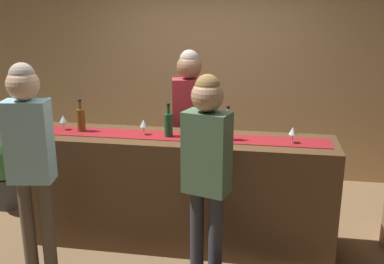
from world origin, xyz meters
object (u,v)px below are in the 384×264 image
customer_sipping (207,160)px  potted_plant_tall (5,159)px  wine_bottle_clear (228,128)px  wine_glass_mid_counter (63,119)px  wine_glass_far_end (144,124)px  customer_browsing (29,148)px  wine_bottle_amber (81,120)px  bartender (189,116)px  wine_glass_near_customer (293,131)px  wine_bottle_green (169,125)px

customer_sipping → potted_plant_tall: customer_sipping is taller
wine_bottle_clear → wine_glass_mid_counter: size_ratio=2.10×
wine_glass_far_end → potted_plant_tall: bearing=164.5°
wine_glass_far_end → wine_bottle_clear: bearing=-2.6°
customer_browsing → wine_bottle_clear: bearing=14.2°
wine_glass_far_end → customer_browsing: customer_browsing is taller
wine_bottle_amber → customer_sipping: size_ratio=0.18×
customer_browsing → customer_sipping: bearing=-6.1°
bartender → wine_bottle_amber: bearing=19.8°
customer_browsing → wine_glass_near_customer: bearing=8.3°
wine_glass_mid_counter → bartender: bartender is taller
wine_bottle_clear → wine_glass_far_end: (-0.76, 0.03, -0.01)m
wine_glass_near_customer → wine_glass_mid_counter: size_ratio=1.00×
wine_glass_near_customer → wine_bottle_amber: bearing=178.7°
customer_browsing → potted_plant_tall: bearing=121.2°
customer_sipping → customer_browsing: (-1.38, -0.08, 0.05)m
customer_sipping → wine_bottle_green: bearing=142.8°
wine_glass_near_customer → wine_glass_far_end: 1.30m
wine_glass_far_end → bartender: (0.31, 0.58, -0.05)m
wine_glass_near_customer → customer_browsing: size_ratio=0.08×
wine_glass_far_end → customer_browsing: bearing=-136.8°
customer_browsing → bartender: bearing=41.0°
wine_glass_mid_counter → customer_browsing: 0.71m
wine_bottle_green → wine_glass_mid_counter: bearing=177.3°
bartender → potted_plant_tall: bartender is taller
wine_bottle_green → potted_plant_tall: 2.12m
customer_browsing → potted_plant_tall: 1.64m
wine_glass_near_customer → wine_glass_mid_counter: 2.08m
customer_sipping → potted_plant_tall: bearing=172.4°
customer_browsing → wine_glass_far_end: bearing=33.7°
wine_glass_mid_counter → customer_browsing: (0.05, -0.71, -0.05)m
bartender → customer_browsing: size_ratio=0.99×
wine_glass_mid_counter → wine_glass_far_end: (0.78, -0.03, 0.00)m
customer_browsing → potted_plant_tall: (-1.00, 1.17, -0.56)m
wine_bottle_amber → wine_glass_near_customer: (1.90, -0.04, -0.01)m
customer_sipping → wine_bottle_amber: bearing=170.7°
wine_glass_mid_counter → customer_sipping: (1.43, -0.63, -0.09)m
wine_glass_far_end → customer_browsing: (-0.73, -0.68, -0.05)m
wine_bottle_green → bartender: (0.08, 0.60, -0.06)m
wine_bottle_amber → bartender: (0.91, 0.57, -0.06)m
wine_bottle_amber → potted_plant_tall: (-1.14, 0.47, -0.62)m
wine_bottle_clear → wine_glass_far_end: 0.76m
wine_bottle_amber → wine_glass_mid_counter: 0.18m
wine_bottle_amber → bartender: bearing=32.0°
wine_glass_near_customer → wine_glass_far_end: same height
customer_sipping → customer_browsing: bearing=-159.8°
wine_bottle_green → customer_sipping: (0.42, -0.58, -0.10)m
wine_bottle_clear → customer_sipping: 0.59m
wine_glass_near_customer → potted_plant_tall: size_ratio=0.15×
wine_glass_far_end → bartender: size_ratio=0.08×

